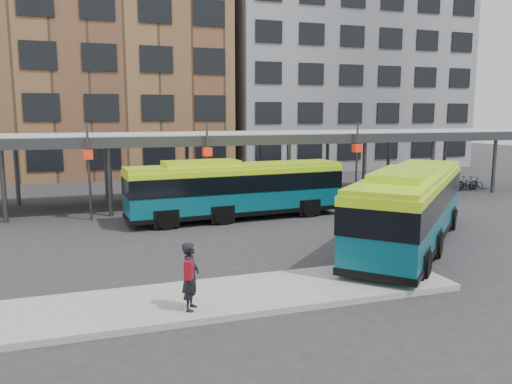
# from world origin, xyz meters

# --- Properties ---
(ground) EXTENTS (120.00, 120.00, 0.00)m
(ground) POSITION_xyz_m (0.00, 0.00, 0.00)
(ground) COLOR #28282B
(ground) RESTS_ON ground
(boarding_island) EXTENTS (14.00, 3.00, 0.18)m
(boarding_island) POSITION_xyz_m (-5.50, -3.00, 0.09)
(boarding_island) COLOR gray
(boarding_island) RESTS_ON ground
(canopy) EXTENTS (40.00, 6.53, 4.80)m
(canopy) POSITION_xyz_m (-0.06, 12.87, 3.91)
(canopy) COLOR #999B9E
(canopy) RESTS_ON ground
(building_brick) EXTENTS (26.00, 14.00, 22.00)m
(building_brick) POSITION_xyz_m (-10.00, 32.00, 11.00)
(building_brick) COLOR brown
(building_brick) RESTS_ON ground
(building_grey) EXTENTS (24.00, 14.00, 20.00)m
(building_grey) POSITION_xyz_m (16.00, 32.00, 10.00)
(building_grey) COLOR slate
(building_grey) RESTS_ON ground
(bus_front) EXTENTS (10.26, 10.13, 3.28)m
(bus_front) POSITION_xyz_m (3.11, 0.33, 1.71)
(bus_front) COLOR #084D5D
(bus_front) RESTS_ON ground
(bus_rear) EXTENTS (11.14, 3.09, 3.03)m
(bus_rear) POSITION_xyz_m (-2.02, 7.77, 1.58)
(bus_rear) COLOR #084D5D
(bus_rear) RESTS_ON ground
(pedestrian) EXTENTS (0.66, 0.78, 1.82)m
(pedestrian) POSITION_xyz_m (-6.60, -3.82, 1.10)
(pedestrian) COLOR black
(pedestrian) RESTS_ON boarding_island
(bike_rack) EXTENTS (7.04, 1.62, 1.08)m
(bike_rack) POSITION_xyz_m (13.67, 12.11, 0.47)
(bike_rack) COLOR slate
(bike_rack) RESTS_ON ground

